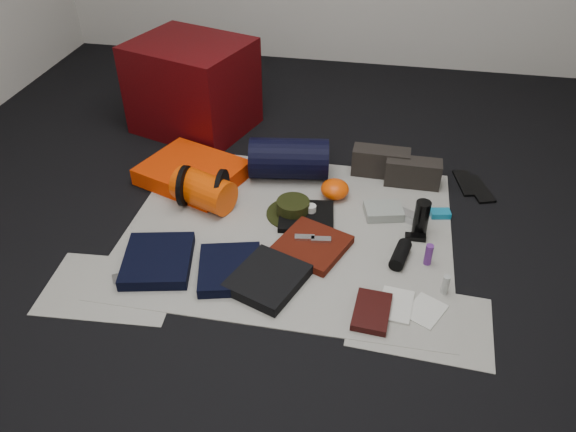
% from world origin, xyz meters
% --- Properties ---
extents(floor, '(4.50, 4.50, 0.02)m').
position_xyz_m(floor, '(0.00, 0.00, -0.01)').
color(floor, black).
rests_on(floor, ground).
extents(newspaper_mat, '(1.60, 1.30, 0.01)m').
position_xyz_m(newspaper_mat, '(0.00, 0.00, 0.00)').
color(newspaper_mat, beige).
rests_on(newspaper_mat, floor).
extents(newspaper_sheet_front_left, '(0.61, 0.44, 0.00)m').
position_xyz_m(newspaper_sheet_front_left, '(-0.70, -0.55, 0.00)').
color(newspaper_sheet_front_left, beige).
rests_on(newspaper_sheet_front_left, floor).
extents(newspaper_sheet_front_right, '(0.60, 0.43, 0.00)m').
position_xyz_m(newspaper_sheet_front_right, '(0.65, -0.50, 0.00)').
color(newspaper_sheet_front_right, beige).
rests_on(newspaper_sheet_front_right, floor).
extents(red_cabinet, '(0.82, 0.74, 0.56)m').
position_xyz_m(red_cabinet, '(-0.80, 0.96, 0.28)').
color(red_cabinet, '#4B0508').
rests_on(red_cabinet, floor).
extents(sleeping_pad, '(0.64, 0.58, 0.10)m').
position_xyz_m(sleeping_pad, '(-0.62, 0.34, 0.05)').
color(sleeping_pad, '#F23602').
rests_on(sleeping_pad, newspaper_mat).
extents(stuff_sack, '(0.36, 0.29, 0.18)m').
position_xyz_m(stuff_sack, '(-0.48, 0.12, 0.10)').
color(stuff_sack, '#EB4403').
rests_on(stuff_sack, newspaper_mat).
extents(sack_strap_left, '(0.02, 0.22, 0.22)m').
position_xyz_m(sack_strap_left, '(-0.58, 0.12, 0.11)').
color(sack_strap_left, black).
rests_on(sack_strap_left, newspaper_mat).
extents(sack_strap_right, '(0.03, 0.22, 0.22)m').
position_xyz_m(sack_strap_right, '(-0.38, 0.12, 0.11)').
color(sack_strap_right, black).
rests_on(sack_strap_right, newspaper_mat).
extents(navy_duffel, '(0.47, 0.29, 0.23)m').
position_xyz_m(navy_duffel, '(-0.09, 0.48, 0.12)').
color(navy_duffel, black).
rests_on(navy_duffel, newspaper_mat).
extents(boonie_brim, '(0.33, 0.33, 0.01)m').
position_xyz_m(boonie_brim, '(-0.00, 0.13, 0.01)').
color(boonie_brim, black).
rests_on(boonie_brim, newspaper_mat).
extents(boonie_crown, '(0.17, 0.17, 0.07)m').
position_xyz_m(boonie_crown, '(-0.00, 0.13, 0.05)').
color(boonie_crown, black).
rests_on(boonie_crown, boonie_brim).
extents(hiking_boot_left, '(0.32, 0.13, 0.16)m').
position_xyz_m(hiking_boot_left, '(0.42, 0.60, 0.09)').
color(hiking_boot_left, black).
rests_on(hiking_boot_left, newspaper_mat).
extents(hiking_boot_right, '(0.30, 0.12, 0.15)m').
position_xyz_m(hiking_boot_right, '(0.60, 0.53, 0.08)').
color(hiking_boot_right, black).
rests_on(hiking_boot_right, newspaper_mat).
extents(flip_flop_left, '(0.14, 0.27, 0.01)m').
position_xyz_m(flip_flop_left, '(0.90, 0.59, 0.01)').
color(flip_flop_left, black).
rests_on(flip_flop_left, floor).
extents(flip_flop_right, '(0.17, 0.27, 0.01)m').
position_xyz_m(flip_flop_right, '(0.96, 0.54, 0.01)').
color(flip_flop_right, black).
rests_on(flip_flop_right, floor).
extents(trousers_navy_a, '(0.37, 0.40, 0.05)m').
position_xyz_m(trousers_navy_a, '(-0.54, -0.37, 0.03)').
color(trousers_navy_a, black).
rests_on(trousers_navy_a, newspaper_mat).
extents(trousers_navy_b, '(0.35, 0.38, 0.05)m').
position_xyz_m(trousers_navy_b, '(-0.20, -0.37, 0.03)').
color(trousers_navy_b, black).
rests_on(trousers_navy_b, newspaper_mat).
extents(trousers_charcoal, '(0.38, 0.40, 0.05)m').
position_xyz_m(trousers_charcoal, '(-0.02, -0.40, 0.03)').
color(trousers_charcoal, black).
rests_on(trousers_charcoal, newspaper_mat).
extents(black_tshirt, '(0.31, 0.29, 0.03)m').
position_xyz_m(black_tshirt, '(0.07, 0.10, 0.02)').
color(black_tshirt, black).
rests_on(black_tshirt, newspaper_mat).
extents(red_shirt, '(0.39, 0.39, 0.04)m').
position_xyz_m(red_shirt, '(0.14, -0.13, 0.03)').
color(red_shirt, '#4C1208').
rests_on(red_shirt, newspaper_mat).
extents(orange_stuff_sack, '(0.19, 0.19, 0.10)m').
position_xyz_m(orange_stuff_sack, '(0.19, 0.32, 0.06)').
color(orange_stuff_sack, '#EB4403').
rests_on(orange_stuff_sack, newspaper_mat).
extents(first_aid_pouch, '(0.22, 0.18, 0.05)m').
position_xyz_m(first_aid_pouch, '(0.46, 0.21, 0.03)').
color(first_aid_pouch, gray).
rests_on(first_aid_pouch, newspaper_mat).
extents(water_bottle, '(0.09, 0.09, 0.19)m').
position_xyz_m(water_bottle, '(0.64, 0.09, 0.10)').
color(water_bottle, black).
rests_on(water_bottle, newspaper_mat).
extents(speaker, '(0.11, 0.18, 0.07)m').
position_xyz_m(speaker, '(0.55, -0.13, 0.04)').
color(speaker, black).
rests_on(speaker, newspaper_mat).
extents(compact_camera, '(0.12, 0.10, 0.04)m').
position_xyz_m(compact_camera, '(0.57, 0.20, 0.03)').
color(compact_camera, silver).
rests_on(compact_camera, newspaper_mat).
extents(cyan_case, '(0.11, 0.08, 0.03)m').
position_xyz_m(cyan_case, '(0.75, 0.25, 0.02)').
color(cyan_case, '#10749D').
rests_on(cyan_case, newspaper_mat).
extents(toiletry_purple, '(0.05, 0.05, 0.11)m').
position_xyz_m(toiletry_purple, '(0.68, -0.13, 0.06)').
color(toiletry_purple, '#5B267B').
rests_on(toiletry_purple, newspaper_mat).
extents(toiletry_clear, '(0.03, 0.03, 0.09)m').
position_xyz_m(toiletry_clear, '(0.75, -0.31, 0.05)').
color(toiletry_clear, '#A5A9A4').
rests_on(toiletry_clear, newspaper_mat).
extents(paperback_book, '(0.16, 0.24, 0.03)m').
position_xyz_m(paperback_book, '(0.45, -0.50, 0.02)').
color(paperback_book, black).
rests_on(paperback_book, newspaper_mat).
extents(map_booklet, '(0.16, 0.21, 0.01)m').
position_xyz_m(map_booklet, '(0.55, -0.43, 0.01)').
color(map_booklet, beige).
rests_on(map_booklet, newspaper_mat).
extents(map_printout, '(0.20, 0.22, 0.01)m').
position_xyz_m(map_printout, '(0.67, -0.44, 0.01)').
color(map_printout, beige).
rests_on(map_printout, newspaper_mat).
extents(sunglasses, '(0.10, 0.04, 0.03)m').
position_xyz_m(sunglasses, '(0.62, 0.04, 0.02)').
color(sunglasses, black).
rests_on(sunglasses, newspaper_mat).
extents(key_cluster, '(0.09, 0.09, 0.01)m').
position_xyz_m(key_cluster, '(-0.68, -0.50, 0.01)').
color(key_cluster, silver).
rests_on(key_cluster, newspaper_mat).
extents(tape_roll, '(0.05, 0.05, 0.04)m').
position_xyz_m(tape_roll, '(0.09, 0.13, 0.05)').
color(tape_roll, silver).
rests_on(tape_roll, black_tshirt).
extents(energy_bar_a, '(0.10, 0.05, 0.01)m').
position_xyz_m(energy_bar_a, '(0.10, -0.11, 0.05)').
color(energy_bar_a, silver).
rests_on(energy_bar_a, red_shirt).
extents(energy_bar_b, '(0.10, 0.05, 0.01)m').
position_xyz_m(energy_bar_b, '(0.18, -0.11, 0.05)').
color(energy_bar_b, silver).
rests_on(energy_bar_b, red_shirt).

